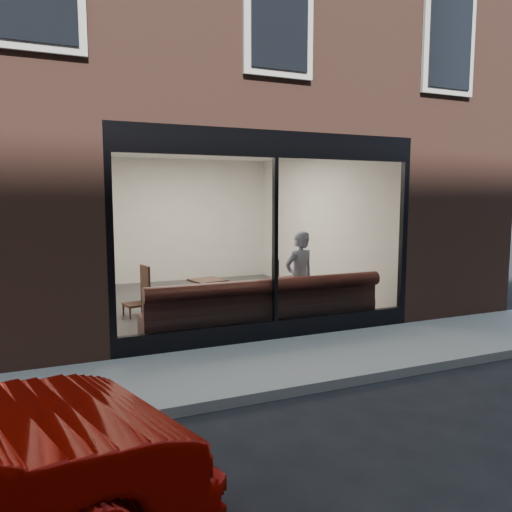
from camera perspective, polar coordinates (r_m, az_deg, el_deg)
name	(u,v)px	position (r m, az deg, el deg)	size (l,w,h in m)	color
ground	(349,384)	(6.24, 10.55, -14.15)	(120.00, 120.00, 0.00)	black
sidewalk_near	(308,358)	(7.03, 5.91, -11.56)	(40.00, 2.00, 0.01)	gray
kerb_near	(351,380)	(6.18, 10.82, -13.77)	(40.00, 0.10, 0.12)	gray
host_building_pier_left	(19,224)	(12.84, -25.47, 3.37)	(2.50, 12.00, 3.20)	brown
host_building_pier_right	(303,218)	(14.63, 5.40, 4.33)	(2.50, 12.00, 3.20)	brown
host_building_backfill	(153,216)	(16.16, -11.67, 4.45)	(5.00, 6.00, 3.20)	brown
cafe_floor	(214,302)	(10.58, -4.78, -5.23)	(6.00, 6.00, 0.00)	#2D2D30
cafe_ceiling	(213,149)	(10.40, -4.96, 12.13)	(6.00, 6.00, 0.00)	white
cafe_wall_back	(177,221)	(13.23, -9.00, 4.02)	(5.00, 5.00, 0.00)	silver
cafe_wall_left	(87,230)	(9.87, -18.73, 2.84)	(6.00, 6.00, 0.00)	silver
cafe_wall_right	(318,224)	(11.40, 7.10, 3.63)	(6.00, 6.00, 0.00)	silver
storefront_kick	(275,330)	(7.89, 2.15, -8.41)	(5.00, 0.10, 0.30)	black
storefront_header	(276,144)	(7.65, 2.25, 12.66)	(5.00, 0.10, 0.40)	black
storefront_mullion	(275,241)	(7.64, 2.20, 1.78)	(0.06, 0.10, 2.50)	black
storefront_glass	(276,241)	(7.61, 2.30, 1.76)	(4.80, 4.80, 0.00)	white
banquette	(264,319)	(8.22, 0.94, -7.24)	(4.00, 0.55, 0.45)	#3C1B15
person	(299,278)	(8.70, 4.96, -2.51)	(0.60, 0.39, 1.63)	#9AADCD
cafe_table_left	(208,280)	(8.90, -5.55, -2.80)	(0.55, 0.55, 0.04)	#311B13
cafe_table_right	(291,280)	(8.93, 4.06, -2.75)	(0.63, 0.63, 0.04)	#311B13
cafe_chair_left	(136,304)	(9.52, -13.55, -5.39)	(0.41, 0.41, 0.04)	#311B13
cafe_chair_right	(266,293)	(10.33, 1.19, -4.25)	(0.39, 0.39, 0.04)	#311B13
wall_poster	(91,235)	(9.69, -18.38, 2.29)	(0.02, 0.66, 0.89)	white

